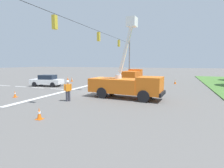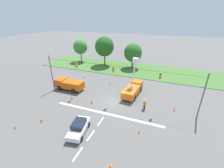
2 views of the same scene
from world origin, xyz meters
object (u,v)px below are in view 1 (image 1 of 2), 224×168
Objects in this scene: traffic_cone_mid_right at (72,79)px; traffic_cone_lane_edge_b at (98,84)px; traffic_cone_foreground_left at (109,81)px; traffic_cone_lane_edge_a at (175,82)px; traffic_cone_far_right at (68,78)px; utility_truck_support_near at (133,75)px; traffic_cone_far_left at (39,114)px; sedan_white at (47,80)px; traffic_cone_near_bucket at (161,88)px; traffic_cone_foreground_right at (15,94)px; utility_truck_bucket_lift at (126,84)px; road_worker at (68,89)px.

traffic_cone_mid_right is 1.00× the size of traffic_cone_lane_edge_b.
traffic_cone_foreground_left reaches higher than traffic_cone_lane_edge_a.
traffic_cone_far_right is (-2.59, -9.44, -0.09)m from traffic_cone_foreground_left.
utility_truck_support_near is 20.22m from traffic_cone_far_left.
sedan_white reaches higher than traffic_cone_foreground_left.
traffic_cone_far_left reaches higher than traffic_cone_near_bucket.
sedan_white is 6.23m from traffic_cone_mid_right.
traffic_cone_foreground_right is at bearing 18.22° from traffic_cone_far_right.
utility_truck_support_near is at bearing 131.12° from traffic_cone_foreground_left.
traffic_cone_lane_edge_b is at bearing -168.77° from traffic_cone_far_left.
utility_truck_bucket_lift reaches higher than traffic_cone_lane_edge_b.
traffic_cone_far_right reaches higher than traffic_cone_foreground_right.
traffic_cone_foreground_left is 1.25× the size of traffic_cone_far_right.
utility_truck_bucket_lift is at bearing 158.76° from traffic_cone_far_left.
traffic_cone_lane_edge_a is at bearing 152.90° from road_worker.
traffic_cone_foreground_right is 0.84× the size of traffic_cone_lane_edge_a.
traffic_cone_lane_edge_b is at bearing 104.56° from sedan_white.
sedan_white is at bearing -49.25° from utility_truck_support_near.
traffic_cone_lane_edge_a is at bearing 93.41° from utility_truck_support_near.
traffic_cone_near_bucket is (-8.70, 6.81, -0.71)m from road_worker.
traffic_cone_far_right is (-15.52, -10.86, -0.68)m from road_worker.
traffic_cone_near_bucket is 0.89× the size of traffic_cone_far_left.
utility_truck_bucket_lift is 19.64m from traffic_cone_far_right.
traffic_cone_far_left is at bearing 15.38° from road_worker.
road_worker is at bearing 9.02° from traffic_cone_lane_edge_b.
traffic_cone_far_right is at bearing -105.34° from traffic_cone_foreground_left.
traffic_cone_mid_right reaches higher than traffic_cone_lane_edge_a.
sedan_white is (-4.08, -12.51, -0.53)m from utility_truck_bucket_lift.
traffic_cone_foreground_left is at bearing -171.28° from traffic_cone_far_left.
road_worker reaches higher than traffic_cone_foreground_right.
utility_truck_bucket_lift is 13.65m from traffic_cone_lane_edge_a.
traffic_cone_lane_edge_a is 19.05m from traffic_cone_far_right.
traffic_cone_lane_edge_a reaches higher than traffic_cone_far_left.
traffic_cone_mid_right is 16.86m from traffic_cone_lane_edge_a.
traffic_cone_foreground_right is at bearing 11.72° from traffic_cone_mid_right.
traffic_cone_foreground_right is (13.27, -4.22, -0.12)m from traffic_cone_foreground_left.
sedan_white is 6.58× the size of traffic_cone_far_left.
sedan_white is 9.06m from traffic_cone_foreground_left.
traffic_cone_far_right is at bearing -129.81° from utility_truck_bucket_lift.
traffic_cone_foreground_left reaches higher than traffic_cone_foreground_right.
sedan_white is 7.14m from traffic_cone_lane_edge_b.
traffic_cone_lane_edge_b is (7.15, -9.58, 0.04)m from traffic_cone_lane_edge_a.
utility_truck_support_near is 3.39× the size of road_worker.
utility_truck_support_near reaches higher than traffic_cone_lane_edge_b.
traffic_cone_near_bucket is (-1.66, 15.11, -0.50)m from sedan_white.
traffic_cone_near_bucket is at bearing 36.92° from utility_truck_support_near.
sedan_white is 5.70× the size of traffic_cone_mid_right.
traffic_cone_lane_edge_b is at bearing -136.31° from utility_truck_bucket_lift.
traffic_cone_foreground_left is 1.15× the size of traffic_cone_lane_edge_a.
traffic_cone_foreground_left is (-9.97, -5.63, -0.91)m from utility_truck_bucket_lift.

